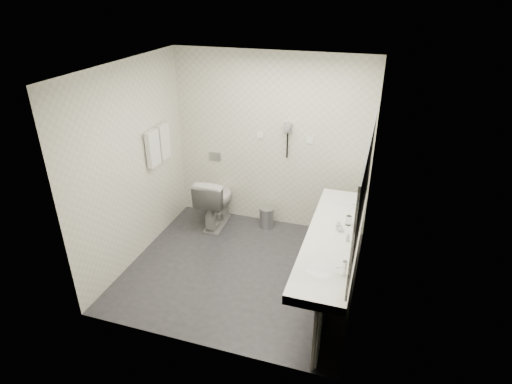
% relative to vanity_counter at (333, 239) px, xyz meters
% --- Properties ---
extents(floor, '(2.80, 2.80, 0.00)m').
position_rel_vanity_counter_xyz_m(floor, '(-1.12, 0.20, -0.80)').
color(floor, '#29292E').
rests_on(floor, ground).
extents(ceiling, '(2.80, 2.80, 0.00)m').
position_rel_vanity_counter_xyz_m(ceiling, '(-1.12, 0.20, 1.70)').
color(ceiling, white).
rests_on(ceiling, wall_back).
extents(wall_back, '(2.80, 0.00, 2.80)m').
position_rel_vanity_counter_xyz_m(wall_back, '(-1.12, 1.50, 0.45)').
color(wall_back, silver).
rests_on(wall_back, floor).
extents(wall_front, '(2.80, 0.00, 2.80)m').
position_rel_vanity_counter_xyz_m(wall_front, '(-1.12, -1.10, 0.45)').
color(wall_front, silver).
rests_on(wall_front, floor).
extents(wall_left, '(0.00, 2.60, 2.60)m').
position_rel_vanity_counter_xyz_m(wall_left, '(-2.52, 0.20, 0.45)').
color(wall_left, silver).
rests_on(wall_left, floor).
extents(wall_right, '(0.00, 2.60, 2.60)m').
position_rel_vanity_counter_xyz_m(wall_right, '(0.27, 0.20, 0.45)').
color(wall_right, silver).
rests_on(wall_right, floor).
extents(vanity_counter, '(0.55, 2.20, 0.10)m').
position_rel_vanity_counter_xyz_m(vanity_counter, '(0.00, 0.00, 0.00)').
color(vanity_counter, white).
rests_on(vanity_counter, floor).
extents(vanity_panel, '(0.03, 2.15, 0.75)m').
position_rel_vanity_counter_xyz_m(vanity_panel, '(0.02, 0.00, -0.42)').
color(vanity_panel, gray).
rests_on(vanity_panel, floor).
extents(vanity_post_near, '(0.06, 0.06, 0.75)m').
position_rel_vanity_counter_xyz_m(vanity_post_near, '(0.05, -1.04, -0.42)').
color(vanity_post_near, silver).
rests_on(vanity_post_near, floor).
extents(vanity_post_far, '(0.06, 0.06, 0.75)m').
position_rel_vanity_counter_xyz_m(vanity_post_far, '(0.05, 1.04, -0.42)').
color(vanity_post_far, silver).
rests_on(vanity_post_far, floor).
extents(mirror, '(0.02, 2.20, 1.05)m').
position_rel_vanity_counter_xyz_m(mirror, '(0.26, 0.00, 0.65)').
color(mirror, '#B2BCC6').
rests_on(mirror, wall_right).
extents(basin_near, '(0.40, 0.31, 0.05)m').
position_rel_vanity_counter_xyz_m(basin_near, '(0.00, -0.65, 0.04)').
color(basin_near, white).
rests_on(basin_near, vanity_counter).
extents(basin_far, '(0.40, 0.31, 0.05)m').
position_rel_vanity_counter_xyz_m(basin_far, '(0.00, 0.65, 0.04)').
color(basin_far, white).
rests_on(basin_far, vanity_counter).
extents(faucet_near, '(0.04, 0.04, 0.15)m').
position_rel_vanity_counter_xyz_m(faucet_near, '(0.19, -0.65, 0.12)').
color(faucet_near, silver).
rests_on(faucet_near, vanity_counter).
extents(faucet_far, '(0.04, 0.04, 0.15)m').
position_rel_vanity_counter_xyz_m(faucet_far, '(0.19, 0.65, 0.12)').
color(faucet_far, silver).
rests_on(faucet_far, vanity_counter).
extents(soap_bottle_a, '(0.07, 0.07, 0.11)m').
position_rel_vanity_counter_xyz_m(soap_bottle_a, '(0.04, 0.14, 0.11)').
color(soap_bottle_a, beige).
rests_on(soap_bottle_a, vanity_counter).
extents(soap_bottle_b, '(0.09, 0.09, 0.08)m').
position_rel_vanity_counter_xyz_m(soap_bottle_b, '(0.06, 0.10, 0.09)').
color(soap_bottle_b, beige).
rests_on(soap_bottle_b, vanity_counter).
extents(soap_bottle_c, '(0.05, 0.05, 0.11)m').
position_rel_vanity_counter_xyz_m(soap_bottle_c, '(0.16, -0.07, 0.10)').
color(soap_bottle_c, beige).
rests_on(soap_bottle_c, vanity_counter).
extents(glass_left, '(0.08, 0.08, 0.11)m').
position_rel_vanity_counter_xyz_m(glass_left, '(0.13, 0.27, 0.11)').
color(glass_left, silver).
rests_on(glass_left, vanity_counter).
extents(toilet, '(0.47, 0.79, 0.78)m').
position_rel_vanity_counter_xyz_m(toilet, '(-1.86, 1.16, -0.41)').
color(toilet, white).
rests_on(toilet, floor).
extents(flush_plate, '(0.18, 0.02, 0.12)m').
position_rel_vanity_counter_xyz_m(flush_plate, '(-1.98, 1.49, 0.15)').
color(flush_plate, '#B2B5BA').
rests_on(flush_plate, wall_back).
extents(pedal_bin, '(0.27, 0.27, 0.29)m').
position_rel_vanity_counter_xyz_m(pedal_bin, '(-1.11, 1.31, -0.65)').
color(pedal_bin, '#B2B5BA').
rests_on(pedal_bin, floor).
extents(bin_lid, '(0.21, 0.21, 0.02)m').
position_rel_vanity_counter_xyz_m(bin_lid, '(-1.11, 1.31, -0.50)').
color(bin_lid, '#B2B5BA').
rests_on(bin_lid, pedal_bin).
extents(towel_rail, '(0.02, 0.62, 0.02)m').
position_rel_vanity_counter_xyz_m(towel_rail, '(-2.47, 0.75, 0.75)').
color(towel_rail, silver).
rests_on(towel_rail, wall_left).
extents(towel_near, '(0.07, 0.24, 0.48)m').
position_rel_vanity_counter_xyz_m(towel_near, '(-2.46, 0.61, 0.53)').
color(towel_near, white).
rests_on(towel_near, towel_rail).
extents(towel_far, '(0.07, 0.24, 0.48)m').
position_rel_vanity_counter_xyz_m(towel_far, '(-2.46, 0.89, 0.53)').
color(towel_far, white).
rests_on(towel_far, towel_rail).
extents(dryer_cradle, '(0.10, 0.04, 0.14)m').
position_rel_vanity_counter_xyz_m(dryer_cradle, '(-0.88, 1.47, 0.70)').
color(dryer_cradle, gray).
rests_on(dryer_cradle, wall_back).
extents(dryer_barrel, '(0.08, 0.14, 0.08)m').
position_rel_vanity_counter_xyz_m(dryer_barrel, '(-0.88, 1.40, 0.73)').
color(dryer_barrel, gray).
rests_on(dryer_barrel, dryer_cradle).
extents(dryer_cord, '(0.02, 0.02, 0.35)m').
position_rel_vanity_counter_xyz_m(dryer_cord, '(-0.88, 1.46, 0.45)').
color(dryer_cord, black).
rests_on(dryer_cord, dryer_cradle).
extents(switch_plate_a, '(0.09, 0.02, 0.09)m').
position_rel_vanity_counter_xyz_m(switch_plate_a, '(-1.27, 1.49, 0.55)').
color(switch_plate_a, white).
rests_on(switch_plate_a, wall_back).
extents(switch_plate_b, '(0.09, 0.02, 0.09)m').
position_rel_vanity_counter_xyz_m(switch_plate_b, '(-0.57, 1.49, 0.55)').
color(switch_plate_b, white).
rests_on(switch_plate_b, wall_back).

